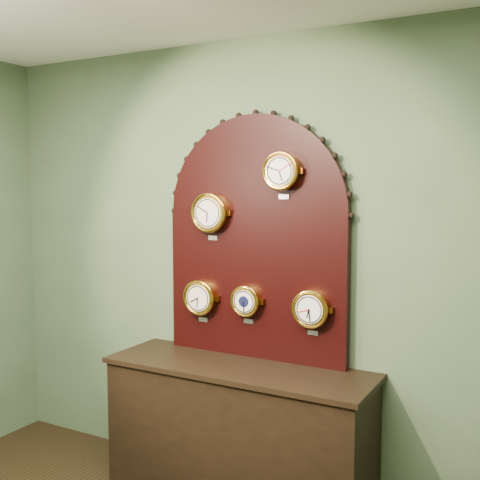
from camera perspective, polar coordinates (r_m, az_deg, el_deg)
The scene contains 8 objects.
wall_back at distance 3.74m, azimuth 1.84°, elevation -2.43°, with size 4.00×4.00×0.00m, color #4B6243.
shop_counter at distance 3.78m, azimuth -0.15°, elevation -18.11°, with size 1.60×0.50×0.80m, color black.
display_board at distance 3.67m, azimuth 1.50°, elevation 0.97°, with size 1.26×0.06×1.53m.
roman_clock at distance 3.75m, azimuth -2.88°, elevation 2.61°, with size 0.25×0.08×0.30m.
arabic_clock at distance 3.52m, azimuth 3.99°, elevation 6.58°, with size 0.23×0.08×0.28m.
hygrometer at distance 3.86m, azimuth -3.80°, elevation -5.48°, with size 0.23×0.08×0.28m.
barometer at distance 3.69m, azimuth 0.60°, elevation -5.82°, with size 0.19×0.08×0.25m.
tide_clock at distance 3.51m, azimuth 6.80°, elevation -6.53°, with size 0.23×0.08×0.28m.
Camera 1 is at (1.68, -0.81, 1.91)m, focal length 44.73 mm.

